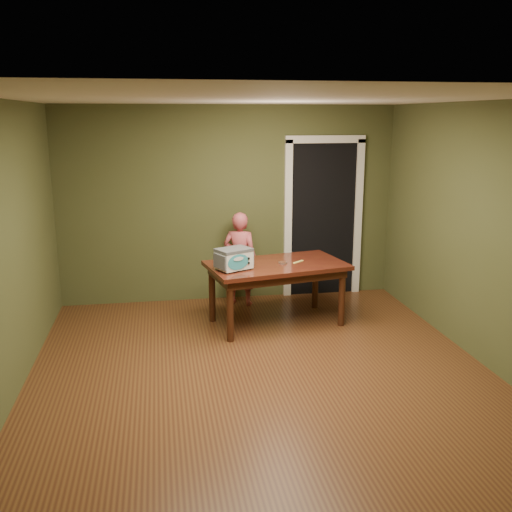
% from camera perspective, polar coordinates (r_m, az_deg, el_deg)
% --- Properties ---
extents(floor, '(5.00, 5.00, 0.00)m').
position_cam_1_polar(floor, '(5.65, 0.68, -11.86)').
color(floor, brown).
rests_on(floor, ground).
extents(room_shell, '(4.52, 5.02, 2.61)m').
position_cam_1_polar(room_shell, '(5.15, 0.74, 5.52)').
color(room_shell, '#434927').
rests_on(room_shell, ground).
extents(doorway, '(1.10, 0.66, 2.25)m').
position_cam_1_polar(doorway, '(8.22, 6.13, 3.98)').
color(doorway, black).
rests_on(doorway, ground).
extents(dining_table, '(1.74, 1.19, 0.75)m').
position_cam_1_polar(dining_table, '(6.79, 2.06, -1.56)').
color(dining_table, '#3E150E').
rests_on(dining_table, floor).
extents(toy_oven, '(0.46, 0.41, 0.25)m').
position_cam_1_polar(toy_oven, '(6.46, -2.23, -0.22)').
color(toy_oven, '#4C4F54').
rests_on(toy_oven, dining_table).
extents(baking_pan, '(0.10, 0.10, 0.02)m').
position_cam_1_polar(baking_pan, '(6.75, 2.69, -0.67)').
color(baking_pan, silver).
rests_on(baking_pan, dining_table).
extents(spatula, '(0.16, 0.13, 0.01)m').
position_cam_1_polar(spatula, '(6.84, 4.24, -0.58)').
color(spatula, '#F3F069').
rests_on(spatula, dining_table).
extents(child, '(0.54, 0.46, 1.25)m').
position_cam_1_polar(child, '(7.51, -1.61, -0.27)').
color(child, '#C55159').
rests_on(child, floor).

